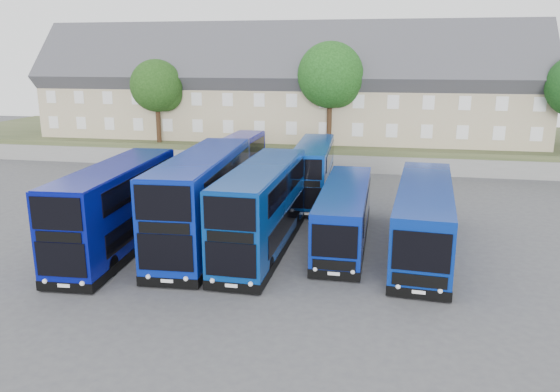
{
  "coord_description": "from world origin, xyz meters",
  "views": [
    {
      "loc": [
        6.85,
        -23.14,
        9.9
      ],
      "look_at": [
        1.22,
        6.25,
        2.2
      ],
      "focal_mm": 35.0,
      "sensor_mm": 36.0,
      "label": 1
    }
  ],
  "objects_px": {
    "dd_front_mid": "(203,201)",
    "coach_east_a": "(344,215)",
    "tree_west": "(158,88)",
    "dd_front_left": "(116,210)",
    "tree_mid": "(332,78)"
  },
  "relations": [
    {
      "from": "dd_front_left",
      "to": "tree_west",
      "type": "relative_size",
      "value": 1.48
    },
    {
      "from": "tree_west",
      "to": "dd_front_mid",
      "type": "bearing_deg",
      "value": -62.03
    },
    {
      "from": "dd_front_left",
      "to": "tree_mid",
      "type": "xyz_separation_m",
      "value": [
        8.7,
        23.73,
        5.88
      ]
    },
    {
      "from": "dd_front_left",
      "to": "tree_mid",
      "type": "bearing_deg",
      "value": 67.1
    },
    {
      "from": "coach_east_a",
      "to": "dd_front_mid",
      "type": "bearing_deg",
      "value": -166.25
    },
    {
      "from": "dd_front_left",
      "to": "tree_mid",
      "type": "distance_m",
      "value": 25.95
    },
    {
      "from": "dd_front_left",
      "to": "tree_west",
      "type": "height_order",
      "value": "tree_west"
    },
    {
      "from": "dd_front_left",
      "to": "coach_east_a",
      "type": "height_order",
      "value": "dd_front_left"
    },
    {
      "from": "dd_front_mid",
      "to": "tree_west",
      "type": "xyz_separation_m",
      "value": [
        -11.39,
        21.45,
        4.66
      ]
    },
    {
      "from": "dd_front_mid",
      "to": "coach_east_a",
      "type": "relative_size",
      "value": 1.08
    },
    {
      "from": "tree_west",
      "to": "dd_front_left",
      "type": "bearing_deg",
      "value": -72.56
    },
    {
      "from": "coach_east_a",
      "to": "tree_west",
      "type": "bearing_deg",
      "value": 133.92
    },
    {
      "from": "dd_front_left",
      "to": "coach_east_a",
      "type": "bearing_deg",
      "value": 14.47
    },
    {
      "from": "dd_front_mid",
      "to": "coach_east_a",
      "type": "bearing_deg",
      "value": 10.48
    },
    {
      "from": "dd_front_mid",
      "to": "tree_mid",
      "type": "distance_m",
      "value": 23.13
    }
  ]
}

